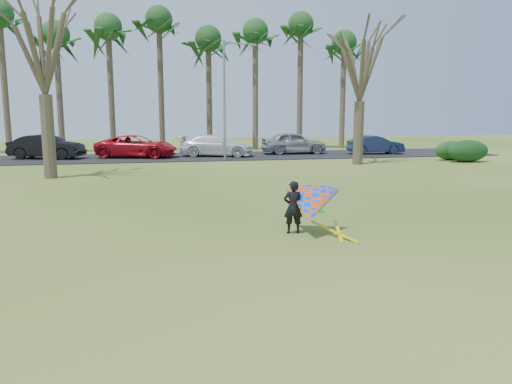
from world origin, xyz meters
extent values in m
plane|color=#225813|center=(0.00, 0.00, 0.00)|extent=(100.00, 100.00, 0.00)
cube|color=black|center=(0.00, 25.00, 0.03)|extent=(46.00, 7.00, 0.06)
cylinder|color=brown|center=(-14.00, 31.00, 5.20)|extent=(0.48, 0.48, 10.40)
cylinder|color=#4B3B2D|center=(-10.00, 31.00, 4.50)|extent=(0.48, 0.48, 9.00)
ellipsoid|color=#1B4B1C|center=(-10.00, 31.00, 9.30)|extent=(4.84, 4.84, 3.08)
cylinder|color=#4E3F2E|center=(-6.00, 31.00, 4.85)|extent=(0.48, 0.48, 9.70)
ellipsoid|color=#1D4C1B|center=(-6.00, 31.00, 10.00)|extent=(4.84, 4.84, 3.08)
cylinder|color=#453729|center=(-2.00, 31.00, 5.20)|extent=(0.48, 0.48, 10.40)
ellipsoid|color=#194418|center=(-2.00, 31.00, 10.70)|extent=(4.84, 4.84, 3.08)
cylinder|color=#47362B|center=(2.00, 31.00, 4.50)|extent=(0.48, 0.48, 9.00)
ellipsoid|color=#184117|center=(2.00, 31.00, 9.30)|extent=(4.84, 4.84, 3.08)
cylinder|color=brown|center=(6.00, 31.00, 4.85)|extent=(0.48, 0.48, 9.70)
ellipsoid|color=#194217|center=(6.00, 31.00, 10.00)|extent=(4.84, 4.84, 3.08)
cylinder|color=#4F3E2F|center=(10.00, 31.00, 5.20)|extent=(0.48, 0.48, 10.40)
ellipsoid|color=#184318|center=(10.00, 31.00, 10.70)|extent=(4.84, 4.84, 3.08)
cylinder|color=#4A3B2C|center=(14.00, 31.00, 4.50)|extent=(0.48, 0.48, 9.00)
ellipsoid|color=#19471B|center=(14.00, 31.00, 9.30)|extent=(4.84, 4.84, 3.08)
cylinder|color=#4C3B2D|center=(-8.00, 15.00, 2.10)|extent=(0.64, 0.64, 4.20)
cylinder|color=#463A2A|center=(10.00, 18.00, 1.99)|extent=(0.64, 0.64, 3.99)
cylinder|color=gray|center=(2.00, 22.00, 4.00)|extent=(0.16, 0.16, 8.00)
cylinder|color=gray|center=(3.00, 22.00, 7.80)|extent=(2.00, 0.10, 0.10)
cube|color=gray|center=(4.00, 22.00, 7.75)|extent=(0.40, 0.18, 0.12)
ellipsoid|color=#133415|center=(17.70, 17.74, 0.74)|extent=(2.95, 1.34, 1.48)
ellipsoid|color=#173B15|center=(17.38, 19.09, 0.66)|extent=(2.38, 1.12, 1.32)
imported|color=black|center=(-10.11, 25.34, 0.89)|extent=(5.36, 3.07, 1.67)
imported|color=#B20E1A|center=(-3.97, 25.04, 0.86)|extent=(6.24, 4.12, 1.59)
imported|color=white|center=(1.77, 24.84, 0.84)|extent=(5.78, 3.59, 1.56)
imported|color=gray|center=(7.96, 25.68, 0.92)|extent=(5.09, 2.19, 1.71)
imported|color=#182348|center=(14.14, 24.24, 0.77)|extent=(4.42, 1.90, 1.42)
imported|color=black|center=(0.92, 1.34, 0.74)|extent=(0.58, 0.41, 1.49)
cone|color=#0449EC|center=(1.37, 1.09, 0.85)|extent=(2.13, 2.39, 2.02)
cube|color=#0CBF19|center=(1.49, 1.01, 0.80)|extent=(0.62, 0.60, 0.24)
cube|color=yellow|center=(1.92, 0.74, 0.01)|extent=(0.85, 1.66, 0.28)
cube|color=yellow|center=(2.12, 0.94, 0.01)|extent=(0.56, 1.76, 0.22)
camera|label=1|loc=(-2.90, -11.87, 3.43)|focal=35.00mm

